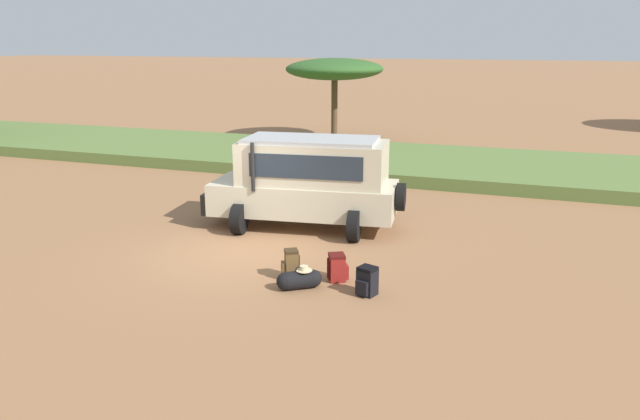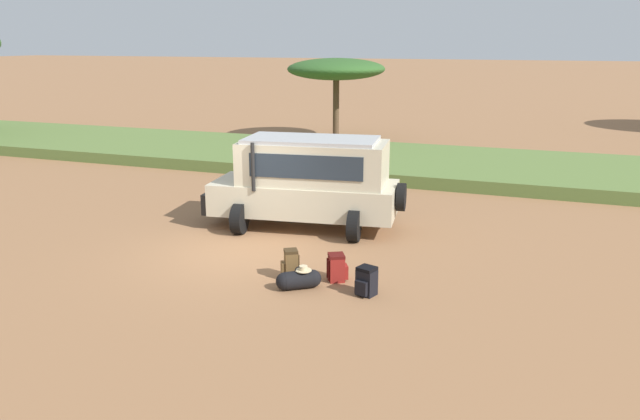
{
  "view_description": "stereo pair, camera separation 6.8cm",
  "coord_description": "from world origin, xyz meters",
  "px_view_note": "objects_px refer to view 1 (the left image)",
  "views": [
    {
      "loc": [
        6.53,
        -12.66,
        4.9
      ],
      "look_at": [
        1.66,
        0.79,
        1.0
      ],
      "focal_mm": 35.0,
      "sensor_mm": 36.0,
      "label": 1
    },
    {
      "loc": [
        6.6,
        -12.64,
        4.9
      ],
      "look_at": [
        1.66,
        0.79,
        1.0
      ],
      "focal_mm": 35.0,
      "sensor_mm": 36.0,
      "label": 2
    }
  ],
  "objects_px": {
    "backpack_near_rear_wheel": "(337,268)",
    "duffel_bag_low_black_case": "(299,280)",
    "safari_vehicle": "(308,180)",
    "backpack_beside_front_wheel": "(291,265)",
    "acacia_tree_left_mid": "(335,69)",
    "backpack_cluster_center": "(367,281)"
  },
  "relations": [
    {
      "from": "backpack_beside_front_wheel",
      "to": "duffel_bag_low_black_case",
      "type": "distance_m",
      "value": 0.6
    },
    {
      "from": "backpack_cluster_center",
      "to": "acacia_tree_left_mid",
      "type": "bearing_deg",
      "value": 110.5
    },
    {
      "from": "safari_vehicle",
      "to": "backpack_beside_front_wheel",
      "type": "height_order",
      "value": "safari_vehicle"
    },
    {
      "from": "backpack_near_rear_wheel",
      "to": "backpack_cluster_center",
      "type": "bearing_deg",
      "value": -34.05
    },
    {
      "from": "backpack_near_rear_wheel",
      "to": "duffel_bag_low_black_case",
      "type": "height_order",
      "value": "backpack_near_rear_wheel"
    },
    {
      "from": "acacia_tree_left_mid",
      "to": "backpack_cluster_center",
      "type": "bearing_deg",
      "value": -69.5
    },
    {
      "from": "backpack_near_rear_wheel",
      "to": "duffel_bag_low_black_case",
      "type": "bearing_deg",
      "value": -130.32
    },
    {
      "from": "backpack_near_rear_wheel",
      "to": "duffel_bag_low_black_case",
      "type": "distance_m",
      "value": 0.91
    },
    {
      "from": "safari_vehicle",
      "to": "backpack_cluster_center",
      "type": "xyz_separation_m",
      "value": [
        2.77,
        -3.98,
        -1.01
      ]
    },
    {
      "from": "backpack_near_rear_wheel",
      "to": "acacia_tree_left_mid",
      "type": "relative_size",
      "value": 0.11
    },
    {
      "from": "backpack_cluster_center",
      "to": "safari_vehicle",
      "type": "bearing_deg",
      "value": 124.85
    },
    {
      "from": "safari_vehicle",
      "to": "duffel_bag_low_black_case",
      "type": "height_order",
      "value": "safari_vehicle"
    },
    {
      "from": "backpack_beside_front_wheel",
      "to": "backpack_near_rear_wheel",
      "type": "distance_m",
      "value": 0.99
    },
    {
      "from": "backpack_cluster_center",
      "to": "backpack_beside_front_wheel",
      "type": "bearing_deg",
      "value": 170.16
    },
    {
      "from": "backpack_cluster_center",
      "to": "duffel_bag_low_black_case",
      "type": "bearing_deg",
      "value": -173.71
    },
    {
      "from": "backpack_cluster_center",
      "to": "backpack_near_rear_wheel",
      "type": "distance_m",
      "value": 0.96
    },
    {
      "from": "backpack_near_rear_wheel",
      "to": "duffel_bag_low_black_case",
      "type": "xyz_separation_m",
      "value": [
        -0.59,
        -0.69,
        -0.09
      ]
    },
    {
      "from": "safari_vehicle",
      "to": "backpack_cluster_center",
      "type": "bearing_deg",
      "value": -55.15
    },
    {
      "from": "duffel_bag_low_black_case",
      "to": "acacia_tree_left_mid",
      "type": "height_order",
      "value": "acacia_tree_left_mid"
    },
    {
      "from": "backpack_beside_front_wheel",
      "to": "acacia_tree_left_mid",
      "type": "height_order",
      "value": "acacia_tree_left_mid"
    },
    {
      "from": "duffel_bag_low_black_case",
      "to": "backpack_beside_front_wheel",
      "type": "bearing_deg",
      "value": 129.3
    },
    {
      "from": "duffel_bag_low_black_case",
      "to": "safari_vehicle",
      "type": "bearing_deg",
      "value": 108.58
    }
  ]
}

